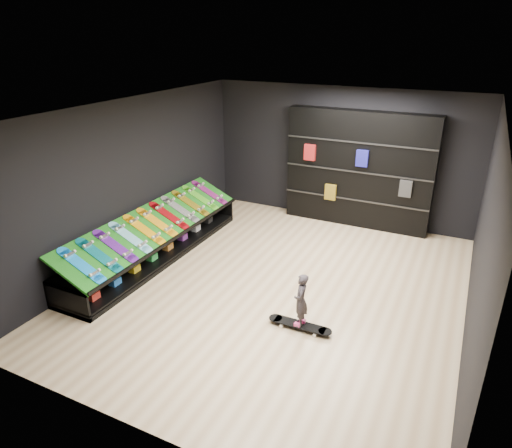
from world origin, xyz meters
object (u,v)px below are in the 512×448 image
at_px(display_rack, 157,245).
at_px(child, 300,310).
at_px(back_shelving, 358,170).
at_px(floor_skateboard, 300,326).

xyz_separation_m(display_rack, child, (3.35, -0.99, 0.09)).
bearing_deg(display_rack, back_shelving, 47.64).
bearing_deg(back_shelving, child, -85.72).
bearing_deg(floor_skateboard, display_rack, 162.90).
bearing_deg(display_rack, floor_skateboard, -16.44).
xyz_separation_m(display_rack, floor_skateboard, (3.35, -0.99, -0.20)).
distance_m(display_rack, back_shelving, 4.61).
distance_m(back_shelving, floor_skateboard, 4.49).
bearing_deg(display_rack, child, -16.44).
xyz_separation_m(display_rack, back_shelving, (3.03, 3.32, 1.02)).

